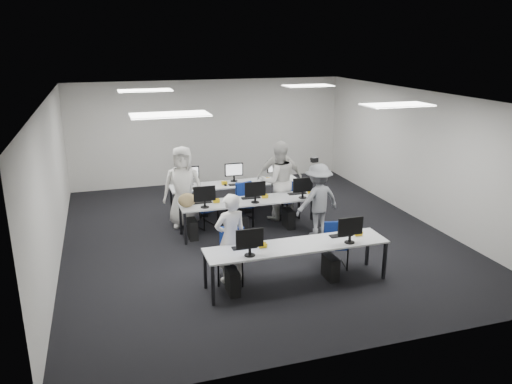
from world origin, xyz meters
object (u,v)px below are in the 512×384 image
object	(u,v)px
chair_5	(199,212)
student_0	(231,238)
chair_2	(206,215)
chair_4	(287,207)
chair_0	(231,265)
student_1	(278,181)
chair_1	(335,253)
student_2	(183,187)
desk_mid	(253,202)
photographer	(318,200)
chair_7	(287,202)
chair_3	(245,211)
chair_6	(239,206)
desk_front	(297,247)
student_3	(280,178)

from	to	relation	value
chair_5	student_0	size ratio (longest dim) A/B	0.51
chair_2	chair_4	distance (m)	1.96
chair_4	chair_0	bearing A→B (deg)	-148.68
chair_2	student_1	distance (m)	1.87
chair_1	chair_2	bearing A→B (deg)	137.55
student_1	chair_4	bearing A→B (deg)	169.36
student_2	chair_1	bearing A→B (deg)	-35.90
desk_mid	chair_4	bearing A→B (deg)	30.23
chair_5	student_2	distance (m)	0.75
chair_5	photographer	world-z (taller)	photographer
chair_7	student_2	size ratio (longest dim) A/B	0.46
chair_2	chair_3	bearing A→B (deg)	-24.98
chair_3	chair_6	xyz separation A→B (m)	(-0.02, 0.40, -0.00)
chair_6	chair_3	bearing A→B (deg)	-106.42
chair_3	chair_7	bearing A→B (deg)	38.24
student_0	student_2	distance (m)	2.99
desk_front	chair_2	distance (m)	3.37
chair_4	student_2	distance (m)	2.50
chair_5	student_1	xyz separation A→B (m)	(1.85, -0.27, 0.66)
chair_6	desk_mid	bearing A→B (deg)	-106.06
desk_front	student_3	world-z (taller)	student_3
chair_4	student_1	world-z (taller)	student_1
chair_4	student_1	bearing A→B (deg)	147.42
desk_mid	student_3	size ratio (longest dim) A/B	1.75
chair_2	desk_mid	bearing A→B (deg)	-53.90
chair_0	chair_3	size ratio (longest dim) A/B	1.01
chair_5	student_0	bearing A→B (deg)	-107.00
student_2	chair_6	bearing A→B (deg)	21.26
student_1	student_2	distance (m)	2.21
chair_1	student_2	bearing A→B (deg)	141.47
chair_7	student_0	xyz separation A→B (m)	(-2.22, -3.09, 0.54)
desk_front	chair_5	world-z (taller)	chair_5
chair_6	chair_7	size ratio (longest dim) A/B	1.09
chair_6	student_1	distance (m)	1.11
student_0	chair_6	bearing A→B (deg)	-118.96
student_2	photographer	xyz separation A→B (m)	(2.67, -1.42, -0.13)
desk_mid	chair_2	distance (m)	1.19
chair_0	desk_mid	bearing A→B (deg)	82.96
chair_0	chair_3	distance (m)	2.87
desk_front	student_1	distance (m)	3.35
chair_5	chair_3	bearing A→B (deg)	-36.66
chair_2	student_3	xyz separation A→B (m)	(1.88, 0.29, 0.65)
desk_front	chair_1	xyz separation A→B (m)	(0.96, 0.44, -0.42)
chair_4	chair_7	xyz separation A→B (m)	(0.13, 0.34, -0.02)
chair_1	student_2	distance (m)	3.84
desk_front	student_1	bearing A→B (deg)	75.82
chair_0	photographer	size ratio (longest dim) A/B	0.59
chair_1	student_1	world-z (taller)	student_1
desk_front	chair_0	xyz separation A→B (m)	(-1.05, 0.45, -0.39)
desk_mid	student_0	world-z (taller)	student_0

